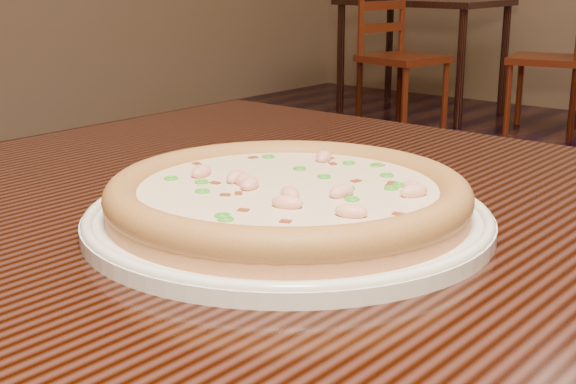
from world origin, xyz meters
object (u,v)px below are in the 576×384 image
Objects in this scene: pizza at (288,195)px; chair_a at (396,56)px; chair_b at (558,59)px; bg_table_left at (424,14)px; plate at (288,217)px; hero_table at (442,358)px.

chair_a is at bearing 121.00° from pizza.
chair_b reaches higher than pizza.
bg_table_left is at bearing 119.17° from pizza.
chair_a reaches higher than bg_table_left.
bg_table_left is at bearing 119.17° from plate.
plate is at bearing -170.03° from pizza.
pizza reaches higher than hero_table.
bg_table_left is 1.05× the size of chair_b.
chair_b is (-1.39, 4.12, -0.34)m from pizza.
chair_b is at bearing 110.36° from hero_table.
chair_a and chair_b have the same top height.
pizza is 0.31× the size of chair_b.
plate is 0.02m from pizza.
pizza is at bearing -59.00° from chair_a.
plate is 4.37m from chair_b.
hero_table is 0.17m from plate.
chair_a is (-2.18, 3.62, -0.34)m from pizza.
pizza is 4.24m from chair_a.
chair_a reaches higher than plate.
chair_b reaches higher than hero_table.
plate is at bearing -59.00° from chair_a.
chair_b is at bearing 108.65° from plate.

